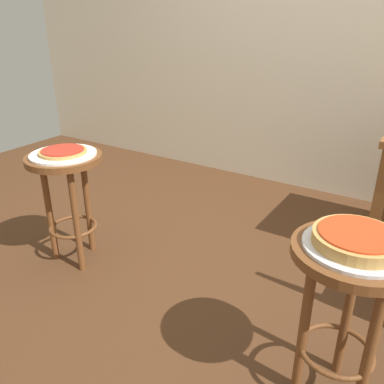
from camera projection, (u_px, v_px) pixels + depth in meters
ground_plane at (210, 289)px, 2.11m from camera, size 6.00×6.00×0.00m
stool_foreground at (347, 289)px, 1.34m from camera, size 0.40×0.40×0.64m
serving_plate_foreground at (356, 247)px, 1.27m from camera, size 0.34×0.34×0.01m
pizza_foreground at (357, 239)px, 1.26m from camera, size 0.28×0.28×0.05m
stool_middle at (67, 183)px, 2.18m from camera, size 0.40×0.40×0.64m
serving_plate_middle at (63, 154)px, 2.12m from camera, size 0.35×0.35×0.01m
pizza_middle at (63, 151)px, 2.11m from camera, size 0.25×0.25×0.02m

